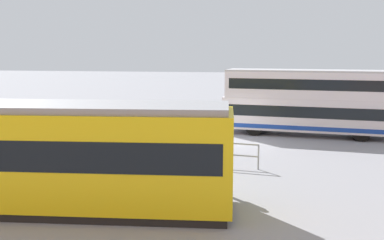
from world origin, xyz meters
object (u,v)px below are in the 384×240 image
object	(u,v)px
tram_yellow	(7,154)
pedestrian_near_railing	(98,148)
double_decker_bus	(311,102)
pedestrian_crossing	(226,168)
info_sign	(103,127)

from	to	relation	value
tram_yellow	pedestrian_near_railing	xyz separation A→B (m)	(-1.10, -4.68, -0.79)
double_decker_bus	pedestrian_crossing	distance (m)	12.52
tram_yellow	pedestrian_near_railing	distance (m)	4.87
pedestrian_near_railing	info_sign	xyz separation A→B (m)	(0.12, -1.00, 0.73)
pedestrian_near_railing	info_sign	bearing A→B (deg)	-82.96
tram_yellow	info_sign	xyz separation A→B (m)	(-0.97, -5.68, -0.06)
pedestrian_crossing	info_sign	bearing A→B (deg)	-30.34
pedestrian_near_railing	info_sign	distance (m)	1.24
pedestrian_crossing	info_sign	xyz separation A→B (m)	(5.66, -3.31, 0.71)
double_decker_bus	info_sign	xyz separation A→B (m)	(9.49, 8.57, -0.30)
tram_yellow	pedestrian_crossing	xyz separation A→B (m)	(-6.63, -2.37, -0.78)
tram_yellow	info_sign	world-z (taller)	tram_yellow
tram_yellow	pedestrian_crossing	world-z (taller)	tram_yellow
tram_yellow	pedestrian_near_railing	size ratio (longest dim) A/B	8.64
double_decker_bus	pedestrian_near_railing	world-z (taller)	double_decker_bus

